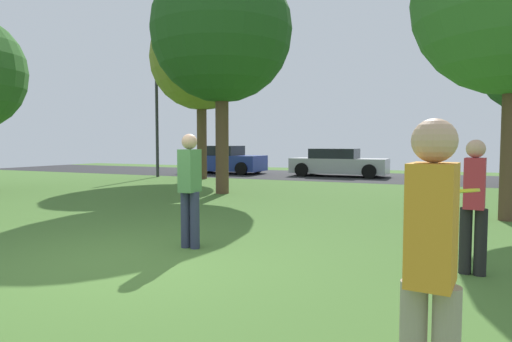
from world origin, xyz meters
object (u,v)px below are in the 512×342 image
Objects in this scene: maple_tree_near at (222,32)px; street_lamp_post at (157,128)px; maple_tree_far at (201,59)px; parked_car_blue at (224,161)px; frisbee_disc at (462,191)px; person_catcher at (431,265)px; person_bystander at (190,185)px; person_thrower at (474,201)px; parked_car_silver at (338,163)px.

street_lamp_post is (-6.02, 4.73, -2.70)m from maple_tree_near.
parked_car_blue is (-0.85, 3.61, -4.54)m from maple_tree_far.
frisbee_disc is 19.47m from parked_car_blue.
person_catcher is at bearing -55.96° from maple_tree_near.
maple_tree_far is 3.86m from street_lamp_post.
frisbee_disc is at bearing -44.88° from street_lamp_post.
person_bystander is 0.41× the size of parked_car_blue.
person_catcher is 0.99× the size of person_bystander.
street_lamp_post is at bearing -124.99° from person_thrower.
maple_tree_near is at bearing -38.16° from street_lamp_post.
maple_tree_far is at bearing 127.53° from maple_tree_near.
parked_car_blue is at bearing -176.79° from parked_car_silver.
maple_tree_far is 1.83× the size of parked_car_blue.
maple_tree_near reaches higher than parked_car_silver.
person_bystander reaches higher than person_catcher.
person_thrower is at bearing -46.39° from maple_tree_far.
frisbee_disc is (3.61, -1.37, 0.21)m from person_bystander.
person_catcher is at bearing -54.79° from maple_tree_far.
person_bystander is (-3.44, 3.07, 0.01)m from person_catcher.
person_catcher is at bearing -48.87° from street_lamp_post.
street_lamp_post reaches higher than person_bystander.
parked_car_silver is at bearing 26.63° from street_lamp_post.
maple_tree_far is 17.83m from person_catcher.
frisbee_disc is at bearing -49.88° from maple_tree_near.
parked_car_blue is (-11.00, 16.06, -0.48)m from frisbee_disc.
maple_tree_near is at bearing 130.12° from frisbee_disc.
maple_tree_far is 15.55m from person_thrower.
parked_car_silver is (-5.21, 14.76, -0.26)m from person_thrower.
person_bystander reaches higher than parked_car_blue.
maple_tree_near is 1.75× the size of parked_car_blue.
person_bystander is 15.09m from parked_car_silver.
maple_tree_far reaches higher than person_catcher.
parked_car_blue reaches higher than parked_car_silver.
maple_tree_far is 4.44× the size of person_catcher.
person_thrower is 0.95× the size of person_catcher.
person_catcher reaches higher than frisbee_disc.
maple_tree_near is 1.60× the size of parked_car_silver.
person_catcher is 1.72m from frisbee_disc.
parked_car_blue is 0.92× the size of parked_car_silver.
parked_car_blue is at bearing 124.40° from frisbee_disc.
person_catcher is 4.39× the size of frisbee_disc.
person_bystander is 0.38× the size of street_lamp_post.
maple_tree_near is at bearing -52.47° from maple_tree_far.
street_lamp_post reaches higher than person_thrower.
maple_tree_near is at bearing 39.62° from person_catcher.
person_bystander reaches higher than person_thrower.
maple_tree_far is 5.80m from maple_tree_near.
person_thrower reaches higher than parked_car_blue.
maple_tree_far is at bearing -130.81° from person_thrower.
person_catcher reaches higher than person_thrower.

